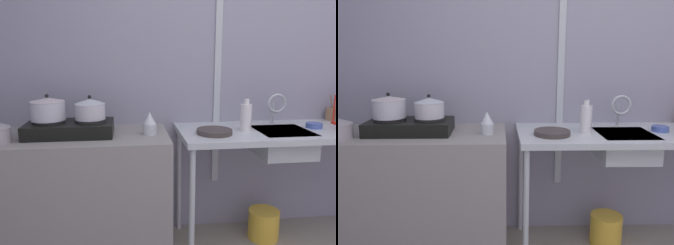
{
  "view_description": "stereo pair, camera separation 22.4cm",
  "coord_description": "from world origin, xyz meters",
  "views": [
    {
      "loc": [
        -0.82,
        -0.77,
        1.4
      ],
      "look_at": [
        -0.55,
        1.4,
        0.94
      ],
      "focal_mm": 35.46,
      "sensor_mm": 36.0,
      "label": 1
    },
    {
      "loc": [
        -0.6,
        -0.79,
        1.4
      ],
      "look_at": [
        -0.55,
        1.4,
        0.94
      ],
      "focal_mm": 35.46,
      "sensor_mm": 36.0,
      "label": 2
    }
  ],
  "objects": [
    {
      "name": "wall_metal_strip",
      "position": [
        -0.13,
        1.7,
        1.42
      ],
      "size": [
        0.05,
        0.01,
        2.06
      ],
      "primitive_type": "cube",
      "color": "silver"
    },
    {
      "name": "stove",
      "position": [
        -1.2,
        1.4,
        0.92
      ],
      "size": [
        0.55,
        0.32,
        0.11
      ],
      "color": "black",
      "rests_on": "counter_concrete"
    },
    {
      "name": "bottle_by_sink",
      "position": [
        -0.02,
        1.38,
        0.97
      ],
      "size": [
        0.08,
        0.08,
        0.22
      ],
      "color": "silver",
      "rests_on": "counter_sink"
    },
    {
      "name": "wall_back",
      "position": [
        0.0,
        1.76,
        1.29
      ],
      "size": [
        4.47,
        0.1,
        2.58
      ],
      "primitive_type": "cube",
      "color": "#9191A4",
      "rests_on": "ground"
    },
    {
      "name": "pot_on_left_burner",
      "position": [
        -1.33,
        1.4,
        1.05
      ],
      "size": [
        0.22,
        0.22,
        0.17
      ],
      "color": "silver",
      "rests_on": "stove"
    },
    {
      "name": "small_bowl_on_drainboard",
      "position": [
        0.51,
        1.41,
        0.89
      ],
      "size": [
        0.11,
        0.11,
        0.04
      ],
      "primitive_type": "cylinder",
      "color": "#4760B0",
      "rests_on": "counter_sink"
    },
    {
      "name": "utensil_jar",
      "position": [
        0.79,
        1.65,
        0.92
      ],
      "size": [
        0.08,
        0.08,
        0.21
      ],
      "color": "#906D4E",
      "rests_on": "counter_sink"
    },
    {
      "name": "counter_sink",
      "position": [
        0.32,
        1.4,
        0.81
      ],
      "size": [
        1.59,
        0.61,
        0.87
      ],
      "color": "silver",
      "rests_on": "ground"
    },
    {
      "name": "frying_pan",
      "position": [
        -0.25,
        1.32,
        0.89
      ],
      "size": [
        0.24,
        0.24,
        0.03
      ],
      "primitive_type": "cylinder",
      "color": "#3D3632",
      "rests_on": "counter_sink"
    },
    {
      "name": "counter_concrete",
      "position": [
        -1.18,
        1.4,
        0.44
      ],
      "size": [
        1.26,
        0.61,
        0.87
      ],
      "primitive_type": "cube",
      "color": "gray",
      "rests_on": "ground"
    },
    {
      "name": "percolator",
      "position": [
        -0.68,
        1.36,
        0.94
      ],
      "size": [
        0.09,
        0.09,
        0.15
      ],
      "color": "silver",
      "rests_on": "counter_concrete"
    },
    {
      "name": "pot_on_right_burner",
      "position": [
        -1.06,
        1.4,
        1.04
      ],
      "size": [
        0.2,
        0.2,
        0.16
      ],
      "color": "silver",
      "rests_on": "stove"
    },
    {
      "name": "bucket_on_floor",
      "position": [
        0.19,
        1.45,
        0.11
      ],
      "size": [
        0.23,
        0.23,
        0.23
      ],
      "primitive_type": "cylinder",
      "color": "yellow",
      "rests_on": "ground"
    },
    {
      "name": "sink_basin",
      "position": [
        0.25,
        1.36,
        0.78
      ],
      "size": [
        0.36,
        0.37,
        0.17
      ],
      "primitive_type": "cube",
      "color": "silver",
      "rests_on": "counter_sink"
    },
    {
      "name": "faucet",
      "position": [
        0.27,
        1.53,
        1.02
      ],
      "size": [
        0.14,
        0.08,
        0.24
      ],
      "color": "silver",
      "rests_on": "counter_sink"
    }
  ]
}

